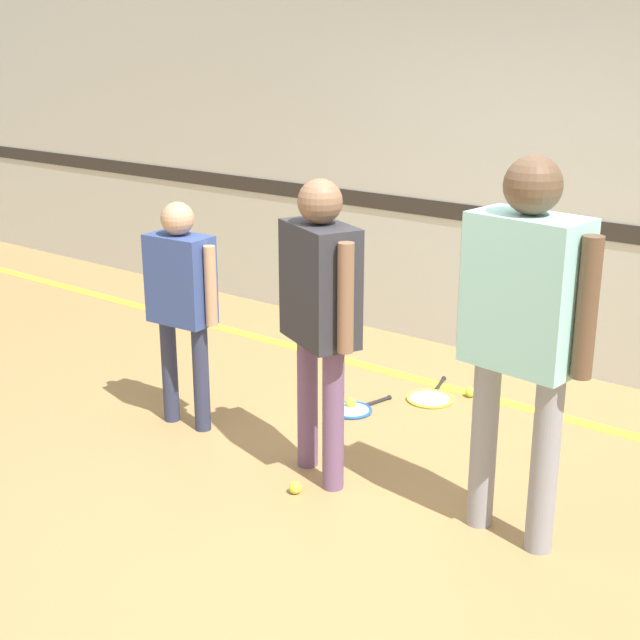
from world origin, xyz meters
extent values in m
plane|color=#A87F4C|center=(0.00, 0.00, 0.00)|extent=(16.00, 16.00, 0.00)
cube|color=beige|center=(0.00, 2.39, 1.60)|extent=(16.00, 0.06, 3.20)
cube|color=#2D2823|center=(0.00, 2.36, 1.02)|extent=(16.00, 0.01, 0.12)
cube|color=yellow|center=(0.00, 1.62, 0.00)|extent=(14.40, 0.10, 0.01)
cylinder|color=#6B4C70|center=(-0.28, 0.18, 0.38)|extent=(0.11, 0.11, 0.76)
cylinder|color=#6B4C70|center=(-0.01, 0.06, 0.38)|extent=(0.11, 0.11, 0.76)
cube|color=#2D2D33|center=(-0.15, 0.12, 1.06)|extent=(0.50, 0.41, 0.60)
sphere|color=brown|center=(-0.15, 0.12, 1.47)|extent=(0.22, 0.22, 0.22)
cylinder|color=brown|center=(-0.38, 0.23, 1.05)|extent=(0.08, 0.08, 0.54)
cylinder|color=brown|center=(0.09, 0.01, 1.05)|extent=(0.08, 0.08, 0.54)
cylinder|color=#2D334C|center=(-1.30, 0.14, 0.32)|extent=(0.09, 0.09, 0.65)
cylinder|color=#2D334C|center=(-1.05, 0.16, 0.32)|extent=(0.09, 0.09, 0.65)
cube|color=#334784|center=(-1.17, 0.15, 0.91)|extent=(0.39, 0.24, 0.51)
sphere|color=tan|center=(-1.17, 0.15, 1.26)|extent=(0.19, 0.19, 0.19)
cylinder|color=tan|center=(-1.40, 0.14, 0.90)|extent=(0.07, 0.07, 0.46)
cylinder|color=tan|center=(-0.95, 0.17, 0.90)|extent=(0.07, 0.07, 0.46)
cylinder|color=gray|center=(1.07, 0.17, 0.42)|extent=(0.12, 0.12, 0.85)
cylinder|color=gray|center=(0.75, 0.21, 0.42)|extent=(0.12, 0.12, 0.85)
cube|color=#99D8D1|center=(0.91, 0.19, 1.19)|extent=(0.53, 0.33, 0.67)
sphere|color=brown|center=(0.91, 0.19, 1.65)|extent=(0.25, 0.25, 0.25)
cylinder|color=brown|center=(1.20, 0.15, 1.18)|extent=(0.09, 0.09, 0.60)
cylinder|color=brown|center=(0.62, 0.23, 1.18)|extent=(0.09, 0.09, 0.60)
torus|color=#C6D838|center=(-0.21, 1.36, 0.01)|extent=(0.38, 0.38, 0.02)
cylinder|color=silver|center=(-0.21, 1.36, 0.01)|extent=(0.26, 0.26, 0.01)
cylinder|color=black|center=(-0.28, 1.61, 0.01)|extent=(0.09, 0.23, 0.02)
sphere|color=black|center=(-0.32, 1.73, 0.01)|extent=(0.03, 0.03, 0.03)
torus|color=blue|center=(-0.50, 0.91, 0.01)|extent=(0.32, 0.32, 0.02)
cylinder|color=silver|center=(-0.50, 0.91, 0.01)|extent=(0.22, 0.22, 0.01)
cylinder|color=black|center=(-0.45, 1.12, 0.01)|extent=(0.07, 0.20, 0.02)
sphere|color=black|center=(-0.43, 1.22, 0.01)|extent=(0.03, 0.03, 0.03)
sphere|color=#CCE038|center=(-0.13, -0.11, 0.03)|extent=(0.07, 0.07, 0.07)
sphere|color=#CCE038|center=(-0.03, 1.57, 0.03)|extent=(0.07, 0.07, 0.07)
sphere|color=#CCE038|center=(-0.54, 0.96, 0.03)|extent=(0.07, 0.07, 0.07)
camera|label=1|loc=(2.45, -3.25, 2.24)|focal=50.00mm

